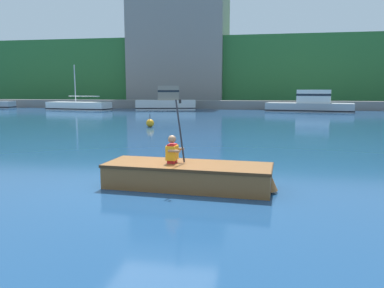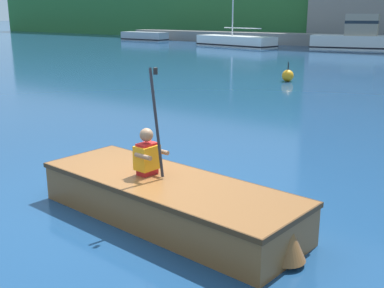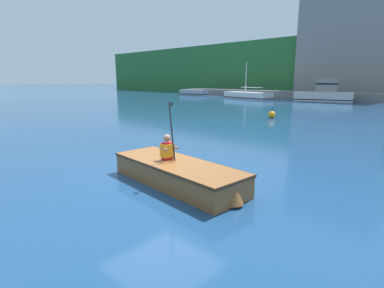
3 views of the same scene
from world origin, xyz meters
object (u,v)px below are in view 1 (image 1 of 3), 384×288
moored_boat_dock_east_inner (166,101)px  rowboat_foreground (190,174)px  moored_boat_dock_center_near (79,106)px  moored_boat_dock_west_end (311,104)px  person_paddler (173,150)px  channel_buoy (150,123)px

moored_boat_dock_east_inner → rowboat_foreground: bearing=-75.2°
moored_boat_dock_east_inner → rowboat_foreground: moored_boat_dock_east_inner is taller
moored_boat_dock_center_near → moored_boat_dock_west_end: bearing=2.9°
moored_boat_dock_center_near → person_paddler: moored_boat_dock_center_near is taller
moored_boat_dock_east_inner → person_paddler: 31.24m
moored_boat_dock_center_near → person_paddler: (16.16, -27.84, 0.41)m
moored_boat_dock_east_inner → person_paddler: size_ratio=4.77×
rowboat_foreground → channel_buoy: bearing=110.0°
person_paddler → moored_boat_dock_west_end: bearing=77.1°
person_paddler → rowboat_foreground: bearing=-3.9°
person_paddler → channel_buoy: bearing=108.5°
moored_boat_dock_center_near → person_paddler: size_ratio=5.14×
person_paddler → channel_buoy: person_paddler is taller
rowboat_foreground → person_paddler: person_paddler is taller
moored_boat_dock_west_end → moored_boat_dock_east_inner: size_ratio=1.28×
rowboat_foreground → channel_buoy: channel_buoy is taller
moored_boat_dock_center_near → channel_buoy: moored_boat_dock_center_near is taller
rowboat_foreground → person_paddler: 0.64m
moored_boat_dock_east_inner → rowboat_foreground: (7.99, -30.32, -0.56)m
channel_buoy → moored_boat_dock_center_near: bearing=127.9°
person_paddler → channel_buoy: 13.02m
person_paddler → channel_buoy: size_ratio=1.88×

